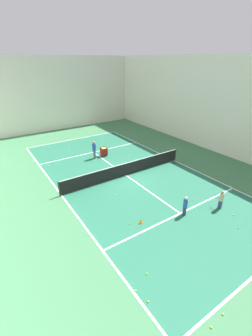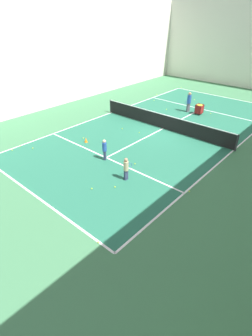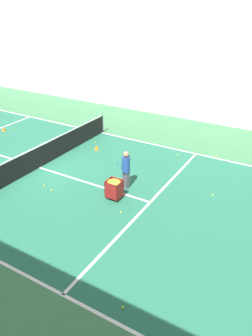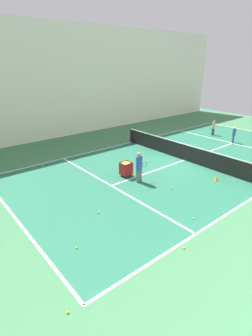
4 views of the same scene
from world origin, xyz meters
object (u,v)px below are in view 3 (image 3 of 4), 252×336
Objects in this scene: tennis_net at (38,157)px; ball_cart at (114,186)px; coach_at_net at (126,167)px; training_cone_0 at (4,129)px; training_cone_1 at (96,147)px.

tennis_net is 4.49m from ball_cart.
coach_at_net reaches higher than training_cone_0.
ball_cart is (0.99, 0.05, -0.37)m from coach_at_net.
training_cone_1 is (-3.05, 1.14, -0.42)m from tennis_net.
training_cone_1 is (-3.51, -3.33, -0.44)m from ball_cart.
training_cone_0 is (-2.47, -5.22, -0.39)m from tennis_net.
coach_at_net is at bearing 96.84° from tennis_net.
coach_at_net is 1.06m from ball_cart.
tennis_net is 39.81× the size of training_cone_1.
tennis_net reaches higher than ball_cart.
training_cone_0 is at bearing -106.81° from ball_cart.
training_cone_1 is at bearing 95.27° from training_cone_0.
training_cone_0 is at bearing 2.95° from coach_at_net.
tennis_net is 6.49× the size of coach_at_net.
coach_at_net is 2.01× the size of ball_cart.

